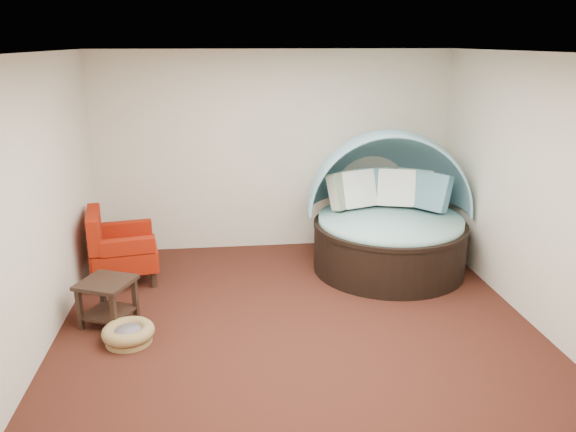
{
  "coord_description": "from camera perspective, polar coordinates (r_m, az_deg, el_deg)",
  "views": [
    {
      "loc": [
        -0.74,
        -5.31,
        2.91
      ],
      "look_at": [
        -0.03,
        0.6,
        1.04
      ],
      "focal_mm": 35.0,
      "sensor_mm": 36.0,
      "label": 1
    }
  ],
  "objects": [
    {
      "name": "wall_right",
      "position": [
        6.4,
        23.85,
        2.29
      ],
      "size": [
        0.0,
        5.0,
        5.0
      ],
      "primitive_type": "plane",
      "rotation": [
        1.57,
        0.0,
        -1.57
      ],
      "color": "beige",
      "rests_on": "floor"
    },
    {
      "name": "wall_front",
      "position": [
        3.27,
        7.09,
        -10.14
      ],
      "size": [
        5.0,
        0.0,
        5.0
      ],
      "primitive_type": "plane",
      "rotation": [
        -1.57,
        0.0,
        0.0
      ],
      "color": "beige",
      "rests_on": "floor"
    },
    {
      "name": "floor",
      "position": [
        6.1,
        0.97,
        -11.05
      ],
      "size": [
        5.0,
        5.0,
        0.0
      ],
      "primitive_type": "plane",
      "color": "#421B12",
      "rests_on": "ground"
    },
    {
      "name": "side_table",
      "position": [
        6.31,
        -17.89,
        -7.72
      ],
      "size": [
        0.67,
        0.67,
        0.49
      ],
      "rotation": [
        0.0,
        0.0,
        -0.41
      ],
      "color": "black",
      "rests_on": "floor"
    },
    {
      "name": "wall_back",
      "position": [
        7.99,
        -1.4,
        6.54
      ],
      "size": [
        5.0,
        0.0,
        5.0
      ],
      "primitive_type": "plane",
      "rotation": [
        1.57,
        0.0,
        0.0
      ],
      "color": "beige",
      "rests_on": "floor"
    },
    {
      "name": "ceiling",
      "position": [
        5.36,
        1.13,
        16.28
      ],
      "size": [
        5.0,
        5.0,
        0.0
      ],
      "primitive_type": "plane",
      "rotation": [
        3.14,
        0.0,
        0.0
      ],
      "color": "white",
      "rests_on": "wall_back"
    },
    {
      "name": "wall_left",
      "position": [
        5.79,
        -24.26,
        0.78
      ],
      "size": [
        0.0,
        5.0,
        5.0
      ],
      "primitive_type": "plane",
      "rotation": [
        1.57,
        0.0,
        1.57
      ],
      "color": "beige",
      "rests_on": "floor"
    },
    {
      "name": "red_armchair",
      "position": [
        7.31,
        -16.84,
        -3.15
      ],
      "size": [
        0.93,
        0.93,
        0.94
      ],
      "rotation": [
        0.0,
        0.0,
        0.17
      ],
      "color": "black",
      "rests_on": "floor"
    },
    {
      "name": "pet_basket",
      "position": [
        5.97,
        -15.9,
        -11.4
      ],
      "size": [
        0.66,
        0.66,
        0.18
      ],
      "rotation": [
        0.0,
        0.0,
        0.31
      ],
      "color": "olive",
      "rests_on": "floor"
    },
    {
      "name": "canopy_daybed",
      "position": [
        7.45,
        10.26,
        1.07
      ],
      "size": [
        2.29,
        2.22,
        1.82
      ],
      "rotation": [
        0.0,
        0.0,
        -0.13
      ],
      "color": "black",
      "rests_on": "floor"
    }
  ]
}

